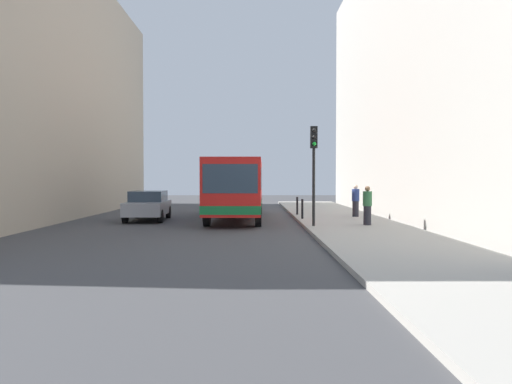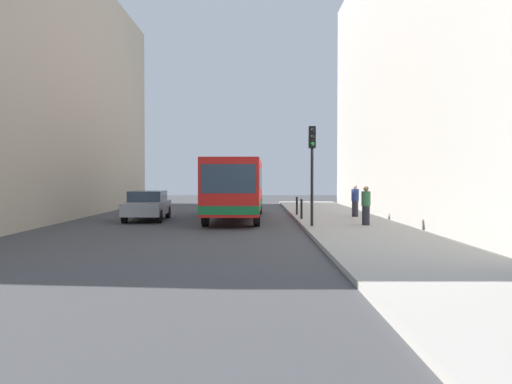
{
  "view_description": "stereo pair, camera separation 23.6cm",
  "coord_description": "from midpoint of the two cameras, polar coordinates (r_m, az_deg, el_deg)",
  "views": [
    {
      "loc": [
        1.01,
        -23.63,
        2.14
      ],
      "look_at": [
        1.2,
        1.24,
        1.46
      ],
      "focal_mm": 36.82,
      "sensor_mm": 36.0,
      "label": 1
    },
    {
      "loc": [
        1.24,
        -23.63,
        2.14
      ],
      "look_at": [
        1.2,
        1.24,
        1.46
      ],
      "focal_mm": 36.82,
      "sensor_mm": 36.0,
      "label": 2
    }
  ],
  "objects": [
    {
      "name": "bollard_mid",
      "position": [
        28.35,
        4.81,
        -1.5
      ],
      "size": [
        0.11,
        0.11,
        0.95
      ],
      "primitive_type": "cylinder",
      "color": "black",
      "rests_on": "sidewalk"
    },
    {
      "name": "bollard_near",
      "position": [
        25.5,
        5.34,
        -1.84
      ],
      "size": [
        0.11,
        0.11,
        0.95
      ],
      "primitive_type": "cylinder",
      "color": "black",
      "rests_on": "sidewalk"
    },
    {
      "name": "bus",
      "position": [
        26.99,
        -1.78,
        0.69
      ],
      "size": [
        2.76,
        11.07,
        3.0
      ],
      "rotation": [
        0.0,
        0.0,
        3.12
      ],
      "color": "red",
      "rests_on": "ground"
    },
    {
      "name": "car_beside_bus",
      "position": [
        26.73,
        -11.34,
        -1.37
      ],
      "size": [
        1.98,
        4.46,
        1.48
      ],
      "rotation": [
        0.0,
        0.0,
        3.17
      ],
      "color": "#A5A8AD",
      "rests_on": "ground"
    },
    {
      "name": "traffic_light",
      "position": [
        21.69,
        6.53,
        3.84
      ],
      "size": [
        0.28,
        0.33,
        4.1
      ],
      "color": "black",
      "rests_on": "sidewalk"
    },
    {
      "name": "building_right",
      "position": [
        30.06,
        20.8,
        12.45
      ],
      "size": [
        7.0,
        32.0,
        15.73
      ],
      "primitive_type": "cube",
      "color": "#BCB7AD",
      "rests_on": "ground"
    },
    {
      "name": "pedestrian_near_signal",
      "position": [
        22.49,
        12.26,
        -1.46
      ],
      "size": [
        0.38,
        0.38,
        1.64
      ],
      "rotation": [
        0.0,
        0.0,
        0.96
      ],
      "color": "#26262D",
      "rests_on": "sidewalk"
    },
    {
      "name": "car_behind_bus",
      "position": [
        37.33,
        -1.2,
        -0.51
      ],
      "size": [
        2.1,
        4.51,
        1.48
      ],
      "rotation": [
        0.0,
        0.0,
        3.07
      ],
      "color": "#A5A8AD",
      "rests_on": "ground"
    },
    {
      "name": "building_left",
      "position": [
        30.76,
        -24.57,
        10.47
      ],
      "size": [
        7.0,
        32.0,
        13.95
      ],
      "primitive_type": "cube",
      "color": "#B2A38C",
      "rests_on": "ground"
    },
    {
      "name": "ground_plane",
      "position": [
        23.75,
        -2.62,
        -3.6
      ],
      "size": [
        80.0,
        80.0,
        0.0
      ],
      "primitive_type": "plane",
      "color": "#424244"
    },
    {
      "name": "pedestrian_mid_sidewalk",
      "position": [
        27.2,
        11.07,
        -0.95
      ],
      "size": [
        0.38,
        0.38,
        1.63
      ],
      "rotation": [
        0.0,
        0.0,
        3.84
      ],
      "color": "#26262D",
      "rests_on": "sidewalk"
    },
    {
      "name": "sidewalk",
      "position": [
        24.1,
        10.34,
        -3.37
      ],
      "size": [
        4.4,
        40.0,
        0.15
      ],
      "primitive_type": "cube",
      "color": "#ADA89E",
      "rests_on": "ground"
    }
  ]
}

